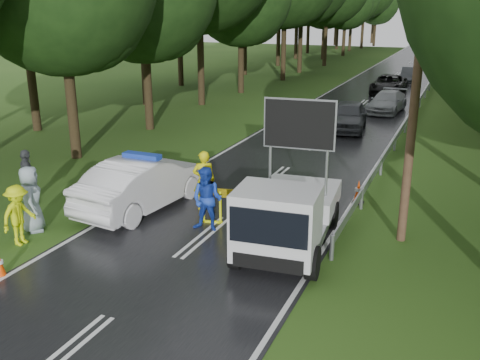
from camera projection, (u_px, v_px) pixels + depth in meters
The scene contains 23 objects.
ground at pixel (204, 237), 15.22m from camera, with size 160.00×160.00×0.00m, color #244513.
road at pixel (377, 91), 41.49m from camera, with size 7.00×140.00×0.02m, color black.
guardrail at pixel (427, 88), 39.67m from camera, with size 0.12×60.06×0.70m.
utility_pole_near at pixel (419, 56), 13.48m from camera, with size 1.40×0.24×10.00m.
utility_pole_mid at pixel (456, 25), 36.26m from camera, with size 1.40×0.24×10.00m.
utility_pole_far at pixel (464, 18), 59.03m from camera, with size 1.40×0.24×10.00m.
police_sedan at pixel (144, 184), 17.15m from camera, with size 2.35×5.27×1.85m.
work_truck at pixel (287, 214), 14.08m from camera, with size 2.56×5.01×3.86m.
barrier at pixel (246, 199), 15.75m from camera, with size 2.66×0.64×1.12m.
officer at pixel (204, 180), 17.03m from camera, with size 0.71×0.47×1.95m, color #D0CC0B.
civilian at pixel (207, 199), 15.40m from camera, with size 0.93×0.72×1.91m, color #1A3CAF.
bystander_left at pixel (18, 215), 14.53m from camera, with size 1.10×0.63×1.70m, color #CCE30C.
bystander_mid at pixel (28, 177), 17.49m from camera, with size 1.09×0.46×1.86m, color #3B3E42.
bystander_right at pixel (31, 199), 15.37m from camera, with size 0.96×0.62×1.96m, color #8698A1.
queue_car_first at pixel (348, 116), 28.26m from camera, with size 1.80×4.47×1.52m, color #44474C.
queue_car_second at pixel (387, 102), 33.15m from camera, with size 1.80×4.43×1.28m, color #9FA2A7.
queue_car_third at pixel (389, 84), 40.16m from camera, with size 2.32×5.04×1.40m, color black.
queue_car_fourth at pixel (410, 75), 46.14m from camera, with size 1.38×3.96×1.30m, color #43464B.
cone_near_left at pixel (0, 265), 12.91m from camera, with size 0.30×0.30×0.64m.
cone_center at pixel (243, 206), 16.73m from camera, with size 0.31×0.31×0.65m.
cone_far at pixel (241, 200), 17.27m from camera, with size 0.31×0.31×0.65m.
cone_left_mid at pixel (168, 187), 18.39m from camera, with size 0.33×0.33×0.69m.
cone_right at pixel (358, 192), 17.74m from camera, with size 0.38×0.38×0.80m.
Camera 1 is at (6.40, -12.46, 6.24)m, focal length 40.00 mm.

